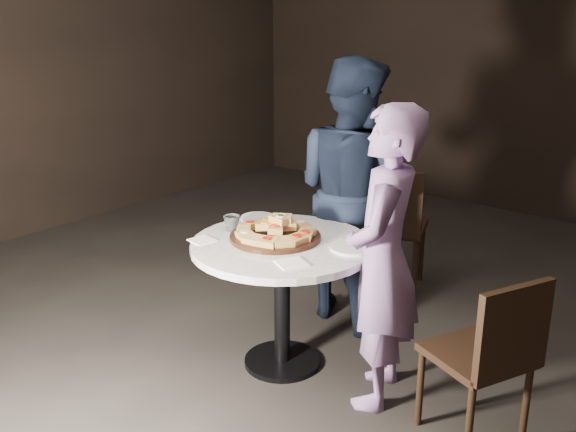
{
  "coord_description": "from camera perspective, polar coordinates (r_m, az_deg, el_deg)",
  "views": [
    {
      "loc": [
        2.03,
        -2.45,
        1.86
      ],
      "look_at": [
        0.05,
        -0.0,
        0.84
      ],
      "focal_mm": 40.0,
      "sensor_mm": 36.0,
      "label": 1
    }
  ],
  "objects": [
    {
      "name": "plate_right",
      "position": [
        3.24,
        5.75,
        -2.8
      ],
      "size": [
        0.27,
        0.27,
        0.01
      ],
      "primitive_type": "cylinder",
      "rotation": [
        0.0,
        0.0,
        0.22
      ],
      "color": "white",
      "rests_on": "table"
    },
    {
      "name": "diner_teal",
      "position": [
        3.06,
        8.44,
        -3.84
      ],
      "size": [
        0.52,
        0.63,
        1.47
      ],
      "primitive_type": "imported",
      "rotation": [
        0.0,
        0.0,
        -1.21
      ],
      "color": "#8369A2",
      "rests_on": "ground"
    },
    {
      "name": "water_glass",
      "position": [
        3.49,
        -5.01,
        -0.64
      ],
      "size": [
        0.11,
        0.11,
        0.09
      ],
      "primitive_type": "imported",
      "rotation": [
        0.0,
        0.0,
        0.29
      ],
      "color": "silver",
      "rests_on": "table"
    },
    {
      "name": "chair_far",
      "position": [
        4.33,
        9.25,
        -0.45
      ],
      "size": [
        0.54,
        0.55,
        0.89
      ],
      "rotation": [
        0.0,
        0.0,
        3.5
      ],
      "color": "black",
      "rests_on": "ground"
    },
    {
      "name": "plate_left",
      "position": [
        3.69,
        -2.68,
        -0.14
      ],
      "size": [
        0.26,
        0.26,
        0.01
      ],
      "primitive_type": "cylinder",
      "rotation": [
        0.0,
        0.0,
        0.38
      ],
      "color": "white",
      "rests_on": "table"
    },
    {
      "name": "table",
      "position": [
        3.37,
        -0.54,
        -4.45
      ],
      "size": [
        1.26,
        1.26,
        0.71
      ],
      "rotation": [
        0.0,
        0.0,
        0.43
      ],
      "color": "black",
      "rests_on": "ground"
    },
    {
      "name": "napkin_far",
      "position": [
        3.04,
        0.32,
        -4.23
      ],
      "size": [
        0.18,
        0.18,
        0.01
      ],
      "primitive_type": "cube",
      "rotation": [
        0.0,
        0.0,
        -0.47
      ],
      "color": "white",
      "rests_on": "table"
    },
    {
      "name": "floor",
      "position": [
        3.69,
        -0.64,
        -12.35
      ],
      "size": [
        7.0,
        7.0,
        0.0
      ],
      "primitive_type": "plane",
      "color": "black",
      "rests_on": "ground"
    },
    {
      "name": "napkin_near",
      "position": [
        3.37,
        -7.65,
        -2.14
      ],
      "size": [
        0.13,
        0.13,
        0.01
      ],
      "primitive_type": "cube",
      "rotation": [
        0.0,
        0.0,
        -0.16
      ],
      "color": "white",
      "rests_on": "table"
    },
    {
      "name": "serving_board",
      "position": [
        3.36,
        -1.15,
        -1.86
      ],
      "size": [
        0.56,
        0.56,
        0.02
      ],
      "primitive_type": "cylinder",
      "rotation": [
        0.0,
        0.0,
        -0.18
      ],
      "color": "black",
      "rests_on": "table"
    },
    {
      "name": "chair_right",
      "position": [
        2.93,
        17.62,
        -11.38
      ],
      "size": [
        0.52,
        0.51,
        0.81
      ],
      "rotation": [
        0.0,
        0.0,
        -1.99
      ],
      "color": "black",
      "rests_on": "ground"
    },
    {
      "name": "focaccia_pile",
      "position": [
        3.35,
        -1.09,
        -1.16
      ],
      "size": [
        0.42,
        0.42,
        0.11
      ],
      "rotation": [
        0.0,
        0.0,
        0.33
      ],
      "color": "#AC8442",
      "rests_on": "serving_board"
    },
    {
      "name": "diner_navy",
      "position": [
        3.89,
        5.7,
        2.15
      ],
      "size": [
        0.9,
        0.76,
        1.62
      ],
      "primitive_type": "imported",
      "rotation": [
        0.0,
        0.0,
        2.93
      ],
      "color": "black",
      "rests_on": "ground"
    }
  ]
}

